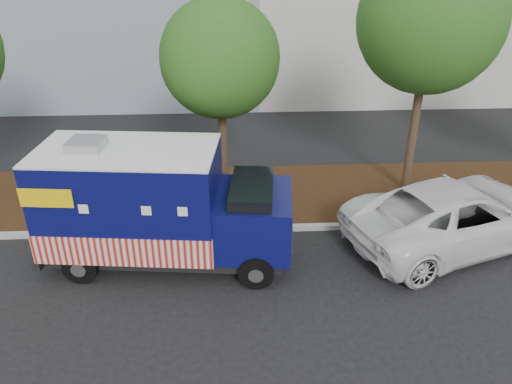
{
  "coord_description": "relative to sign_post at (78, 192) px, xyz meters",
  "views": [
    {
      "loc": [
        0.64,
        -10.66,
        7.51
      ],
      "look_at": [
        1.23,
        0.6,
        1.66
      ],
      "focal_mm": 35.0,
      "sensor_mm": 36.0,
      "label": 1
    }
  ],
  "objects": [
    {
      "name": "ground",
      "position": [
        3.63,
        -1.74,
        -1.2
      ],
      "size": [
        120.0,
        120.0,
        0.0
      ],
      "primitive_type": "plane",
      "color": "black",
      "rests_on": "ground"
    },
    {
      "name": "curb",
      "position": [
        3.63,
        -0.34,
        -1.12
      ],
      "size": [
        120.0,
        0.18,
        0.15
      ],
      "primitive_type": "cube",
      "color": "#9E9E99",
      "rests_on": "ground"
    },
    {
      "name": "mulch_strip",
      "position": [
        3.63,
        1.76,
        -1.12
      ],
      "size": [
        120.0,
        4.0,
        0.15
      ],
      "primitive_type": "cube",
      "color": "black",
      "rests_on": "ground"
    },
    {
      "name": "tree_b",
      "position": [
        4.0,
        1.68,
        3.21
      ],
      "size": [
        3.38,
        3.38,
        6.12
      ],
      "color": "#38281C",
      "rests_on": "ground"
    },
    {
      "name": "tree_c",
      "position": [
        9.86,
        1.78,
        4.16
      ],
      "size": [
        4.08,
        4.08,
        7.41
      ],
      "color": "#38281C",
      "rests_on": "ground"
    },
    {
      "name": "sign_post",
      "position": [
        0.0,
        0.0,
        0.0
      ],
      "size": [
        0.06,
        0.06,
        2.4
      ],
      "primitive_type": "cube",
      "color": "#473828",
      "rests_on": "ground"
    },
    {
      "name": "food_truck",
      "position": [
        2.33,
        -1.56,
        0.28
      ],
      "size": [
        6.41,
        2.94,
        3.27
      ],
      "rotation": [
        0.0,
        0.0,
        -0.1
      ],
      "color": "black",
      "rests_on": "ground"
    },
    {
      "name": "white_car",
      "position": [
        10.23,
        -1.15,
        -0.34
      ],
      "size": [
        6.75,
        4.74,
        1.71
      ],
      "primitive_type": "imported",
      "rotation": [
        0.0,
        0.0,
        1.91
      ],
      "color": "white",
      "rests_on": "ground"
    }
  ]
}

